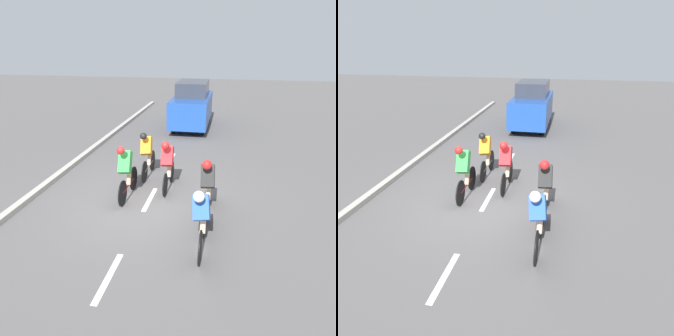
# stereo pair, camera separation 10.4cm
# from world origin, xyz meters

# --- Properties ---
(ground_plane) EXTENTS (60.00, 60.00, 0.00)m
(ground_plane) POSITION_xyz_m (0.00, 0.00, 0.00)
(ground_plane) COLOR #565454
(lane_stripe_near) EXTENTS (0.12, 1.40, 0.01)m
(lane_stripe_near) POSITION_xyz_m (0.00, 3.07, 0.00)
(lane_stripe_near) COLOR white
(lane_stripe_near) RESTS_ON ground
(lane_stripe_mid) EXTENTS (0.12, 1.40, 0.01)m
(lane_stripe_mid) POSITION_xyz_m (0.00, -0.13, 0.00)
(lane_stripe_mid) COLOR white
(lane_stripe_mid) RESTS_ON ground
(lane_stripe_far) EXTENTS (0.12, 1.40, 0.01)m
(lane_stripe_far) POSITION_xyz_m (0.00, -3.33, 0.00)
(lane_stripe_far) COLOR white
(lane_stripe_far) RESTS_ON ground
(curb) EXTENTS (0.20, 28.03, 0.14)m
(curb) POSITION_xyz_m (3.20, -0.13, 0.07)
(curb) COLOR #A8A399
(curb) RESTS_ON ground
(cyclist_blue) EXTENTS (0.39, 1.64, 1.46)m
(cyclist_blue) POSITION_xyz_m (-1.57, 1.94, 0.76)
(cyclist_blue) COLOR black
(cyclist_blue) RESTS_ON ground
(cyclist_red) EXTENTS (0.35, 1.68, 1.51)m
(cyclist_red) POSITION_xyz_m (-0.36, -0.85, 0.80)
(cyclist_red) COLOR black
(cyclist_red) RESTS_ON ground
(cyclist_orange) EXTENTS (0.38, 1.70, 1.49)m
(cyclist_orange) POSITION_xyz_m (0.45, -1.68, 0.78)
(cyclist_orange) COLOR black
(cyclist_orange) RESTS_ON ground
(cyclist_green) EXTENTS (0.37, 1.69, 1.55)m
(cyclist_green) POSITION_xyz_m (0.63, -0.10, 0.80)
(cyclist_green) COLOR black
(cyclist_green) RESTS_ON ground
(cyclist_black) EXTENTS (0.36, 1.72, 1.53)m
(cyclist_black) POSITION_xyz_m (-1.58, 0.44, 0.79)
(cyclist_black) COLOR black
(cyclist_black) RESTS_ON ground
(support_car) EXTENTS (1.70, 4.15, 2.20)m
(support_car) POSITION_xyz_m (-0.17, -8.19, 1.10)
(support_car) COLOR black
(support_car) RESTS_ON ground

